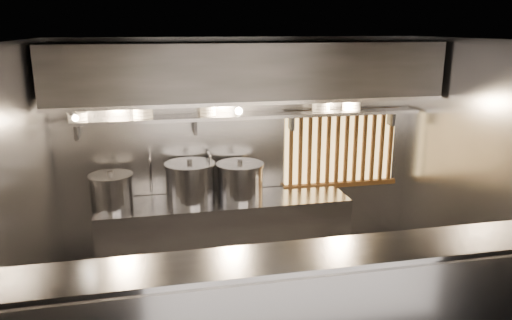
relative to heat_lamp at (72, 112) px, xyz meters
name	(u,v)px	position (x,y,z in m)	size (l,w,h in m)	color
floor	(271,314)	(1.90, -0.85, -2.07)	(4.50, 4.50, 0.00)	black
ceiling	(273,40)	(1.90, -0.85, 0.73)	(4.50, 4.50, 0.00)	black
wall_back	(243,151)	(1.90, 0.65, -0.67)	(4.50, 4.50, 0.00)	gray
wall_left	(25,204)	(-0.35, -0.85, -0.67)	(3.00, 3.00, 0.00)	gray
wall_right	(476,173)	(4.15, -0.85, -0.67)	(3.00, 3.00, 0.00)	gray
serving_counter	(299,317)	(1.90, -1.81, -1.50)	(4.50, 0.56, 1.13)	#98989D
cooking_bench	(225,234)	(1.60, 0.28, -1.62)	(3.00, 0.70, 0.90)	#98989D
bowl_shelf	(245,116)	(1.90, 0.47, -0.19)	(4.40, 0.34, 0.04)	#98989D
exhaust_hood	(249,72)	(1.90, 0.25, 0.36)	(4.40, 0.81, 0.65)	#2D2D30
wood_screen	(341,148)	(3.20, 0.60, -0.69)	(1.56, 0.09, 1.04)	#F7C76F
faucet_left	(150,166)	(0.75, 0.52, -0.76)	(0.04, 0.30, 0.50)	silver
faucet_right	(209,163)	(1.45, 0.52, -0.76)	(0.04, 0.30, 0.50)	silver
heat_lamp	(72,112)	(0.00, 0.00, 0.00)	(0.25, 0.35, 0.20)	#98989D
pendant_bulb	(239,111)	(1.80, 0.35, -0.11)	(0.09, 0.09, 0.19)	#2D2D30
stock_pot_left	(112,191)	(0.30, 0.27, -0.96)	(0.58, 0.58, 0.44)	#98989D
stock_pot_mid	(190,182)	(1.20, 0.32, -0.93)	(0.66, 0.66, 0.51)	#98989D
stock_pot_right	(240,181)	(1.80, 0.31, -0.95)	(0.70, 0.70, 0.47)	#98989D
bowl_stack_0	(77,116)	(-0.02, 0.47, -0.12)	(0.23, 0.23, 0.09)	white
bowl_stack_1	(143,112)	(0.70, 0.47, -0.10)	(0.24, 0.24, 0.13)	white
bowl_stack_2	(208,108)	(1.45, 0.47, -0.08)	(0.21, 0.21, 0.17)	white
bowl_stack_3	(321,106)	(2.85, 0.47, -0.10)	(0.24, 0.24, 0.13)	white
bowl_stack_4	(352,104)	(3.26, 0.47, -0.08)	(0.25, 0.25, 0.17)	white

